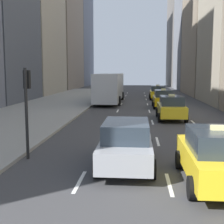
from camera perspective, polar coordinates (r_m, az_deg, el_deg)
name	(u,v)px	position (r m, az deg, el deg)	size (l,w,h in m)	color
sidewalk_left	(46,108)	(29.83, -11.97, 0.70)	(8.00, 66.00, 0.15)	gray
lane_markings	(151,116)	(24.62, 7.09, -0.74)	(5.72, 56.00, 0.01)	white
taxi_lead	(163,99)	(30.48, 9.33, 2.42)	(2.02, 4.40, 1.87)	yellow
taxi_second	(171,108)	(22.98, 10.77, 0.81)	(2.02, 4.40, 1.87)	yellow
taxi_third	(157,92)	(39.52, 8.32, 3.55)	(2.02, 4.40, 1.87)	yellow
taxi_fourth	(215,156)	(10.16, 18.38, -7.66)	(2.02, 4.40, 1.87)	yellow
sedan_black_near	(126,143)	(11.48, 2.63, -5.66)	(2.02, 4.77, 1.69)	#9EA0A5
city_bus	(110,87)	(35.13, -0.43, 4.64)	(2.80, 11.61, 3.25)	#B7BCC1
traffic_light_pole	(27,98)	(12.70, -15.32, 2.41)	(0.24, 0.42, 3.60)	black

